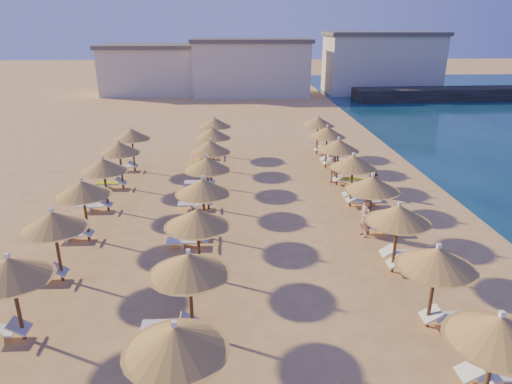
{
  "coord_description": "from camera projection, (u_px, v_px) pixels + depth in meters",
  "views": [
    {
      "loc": [
        -2.24,
        -17.29,
        9.22
      ],
      "look_at": [
        -1.21,
        4.0,
        1.3
      ],
      "focal_mm": 32.0,
      "sensor_mm": 36.0,
      "label": 1
    }
  ],
  "objects": [
    {
      "name": "jetty",
      "position": [
        470.0,
        94.0,
        58.2
      ],
      "size": [
        30.16,
        5.46,
        1.5
      ],
      "primitive_type": "cube",
      "rotation": [
        0.0,
        0.0,
        0.05
      ],
      "color": "black",
      "rests_on": "ground"
    },
    {
      "name": "beachgoer_a",
      "position": [
        365.0,
        217.0,
        20.72
      ],
      "size": [
        0.66,
        0.79,
        1.83
      ],
      "primitive_type": "imported",
      "rotation": [
        0.0,
        0.0,
        -1.18
      ],
      "color": "tan",
      "rests_on": "ground"
    },
    {
      "name": "ground",
      "position": [
        289.0,
        252.0,
        19.5
      ],
      "size": [
        220.0,
        220.0,
        0.0
      ],
      "primitive_type": "plane",
      "color": "#E5AD64",
      "rests_on": "ground"
    },
    {
      "name": "parasol_row_inland",
      "position": [
        82.0,
        189.0,
        19.77
      ],
      "size": [
        2.5,
        23.13,
        2.97
      ],
      "color": "brown",
      "rests_on": "ground"
    },
    {
      "name": "parasol_row_east",
      "position": [
        384.0,
        198.0,
        18.74
      ],
      "size": [
        2.5,
        33.45,
        2.97
      ],
      "color": "brown",
      "rests_on": "ground"
    },
    {
      "name": "beachgoer_c",
      "position": [
        333.0,
        169.0,
        27.84
      ],
      "size": [
        1.04,
        0.84,
        1.65
      ],
      "primitive_type": "imported",
      "rotation": [
        0.0,
        0.0,
        -0.53
      ],
      "color": "tan",
      "rests_on": "ground"
    },
    {
      "name": "beachgoer_b",
      "position": [
        373.0,
        182.0,
        25.53
      ],
      "size": [
        0.74,
        0.9,
        1.7
      ],
      "primitive_type": "imported",
      "rotation": [
        0.0,
        0.0,
        -1.45
      ],
      "color": "tan",
      "rests_on": "ground"
    },
    {
      "name": "hotel_blocks",
      "position": [
        273.0,
        66.0,
        62.3
      ],
      "size": [
        46.19,
        10.31,
        8.1
      ],
      "color": "beige",
      "rests_on": "ground"
    },
    {
      "name": "parasol_row_west",
      "position": [
        200.0,
        202.0,
        18.4
      ],
      "size": [
        2.5,
        33.45,
        2.97
      ],
      "color": "brown",
      "rests_on": "ground"
    },
    {
      "name": "loungers",
      "position": [
        246.0,
        245.0,
        19.39
      ],
      "size": [
        15.96,
        31.57,
        0.66
      ],
      "color": "white",
      "rests_on": "ground"
    }
  ]
}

